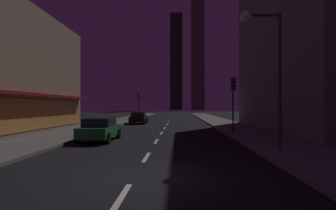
{
  "coord_description": "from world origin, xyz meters",
  "views": [
    {
      "loc": [
        1.37,
        -8.48,
        2.21
      ],
      "look_at": [
        0.0,
        27.89,
        2.35
      ],
      "focal_mm": 29.1,
      "sensor_mm": 36.0,
      "label": 1
    }
  ],
  "objects_px": {
    "street_lamp_right": "(262,46)",
    "traffic_light_far_left": "(138,100)",
    "car_parked_near": "(100,129)",
    "traffic_light_near_right": "(233,93)",
    "car_parked_far": "(139,118)",
    "fire_hydrant_far_left": "(115,121)"
  },
  "relations": [
    {
      "from": "car_parked_far",
      "to": "traffic_light_far_left",
      "type": "relative_size",
      "value": 1.01
    },
    {
      "from": "fire_hydrant_far_left",
      "to": "street_lamp_right",
      "type": "distance_m",
      "value": 21.84
    },
    {
      "from": "car_parked_near",
      "to": "traffic_light_far_left",
      "type": "height_order",
      "value": "traffic_light_far_left"
    },
    {
      "from": "car_parked_far",
      "to": "street_lamp_right",
      "type": "distance_m",
      "value": 23.12
    },
    {
      "from": "car_parked_near",
      "to": "car_parked_far",
      "type": "xyz_separation_m",
      "value": [
        0.0,
        16.9,
        0.0
      ]
    },
    {
      "from": "car_parked_near",
      "to": "car_parked_far",
      "type": "distance_m",
      "value": 16.9
    },
    {
      "from": "traffic_light_near_right",
      "to": "street_lamp_right",
      "type": "height_order",
      "value": "street_lamp_right"
    },
    {
      "from": "car_parked_near",
      "to": "street_lamp_right",
      "type": "distance_m",
      "value": 10.72
    },
    {
      "from": "car_parked_near",
      "to": "car_parked_far",
      "type": "bearing_deg",
      "value": 90.0
    },
    {
      "from": "traffic_light_near_right",
      "to": "traffic_light_far_left",
      "type": "bearing_deg",
      "value": 112.8
    },
    {
      "from": "car_parked_far",
      "to": "fire_hydrant_far_left",
      "type": "distance_m",
      "value": 3.58
    },
    {
      "from": "car_parked_far",
      "to": "street_lamp_right",
      "type": "bearing_deg",
      "value": -66.7
    },
    {
      "from": "fire_hydrant_far_left",
      "to": "traffic_light_near_right",
      "type": "relative_size",
      "value": 0.16
    },
    {
      "from": "fire_hydrant_far_left",
      "to": "traffic_light_near_right",
      "type": "height_order",
      "value": "traffic_light_near_right"
    },
    {
      "from": "car_parked_near",
      "to": "traffic_light_near_right",
      "type": "height_order",
      "value": "traffic_light_near_right"
    },
    {
      "from": "car_parked_far",
      "to": "traffic_light_near_right",
      "type": "xyz_separation_m",
      "value": [
        9.1,
        -13.43,
        2.45
      ]
    },
    {
      "from": "car_parked_near",
      "to": "fire_hydrant_far_left",
      "type": "bearing_deg",
      "value": 99.22
    },
    {
      "from": "fire_hydrant_far_left",
      "to": "traffic_light_near_right",
      "type": "bearing_deg",
      "value": -43.19
    },
    {
      "from": "street_lamp_right",
      "to": "traffic_light_far_left",
      "type": "bearing_deg",
      "value": 107.94
    },
    {
      "from": "traffic_light_near_right",
      "to": "traffic_light_far_left",
      "type": "height_order",
      "value": "same"
    },
    {
      "from": "traffic_light_far_left",
      "to": "car_parked_far",
      "type": "bearing_deg",
      "value": -81.52
    },
    {
      "from": "car_parked_far",
      "to": "street_lamp_right",
      "type": "relative_size",
      "value": 0.64
    }
  ]
}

